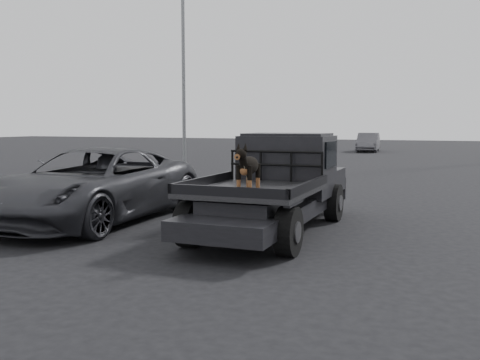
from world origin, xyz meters
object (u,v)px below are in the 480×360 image
at_px(flatbed_ute, 272,207).
at_px(dog, 248,170).
at_px(parked_suv, 94,185).
at_px(distant_car_a, 368,142).

relative_size(flatbed_ute, dog, 7.30).
xyz_separation_m(dog, parked_suv, (-3.89, 1.32, -0.55)).
bearing_deg(dog, distant_car_a, 95.21).
height_order(flatbed_ute, parked_suv, parked_suv).
bearing_deg(distant_car_a, parked_suv, -96.39).
relative_size(dog, distant_car_a, 0.18).
xyz_separation_m(flatbed_ute, distant_car_a, (-2.67, 29.54, 0.21)).
distance_m(dog, parked_suv, 4.14).
xyz_separation_m(parked_suv, distant_car_a, (1.04, 29.90, -0.07)).
xyz_separation_m(flatbed_ute, dog, (0.17, -1.68, 0.83)).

